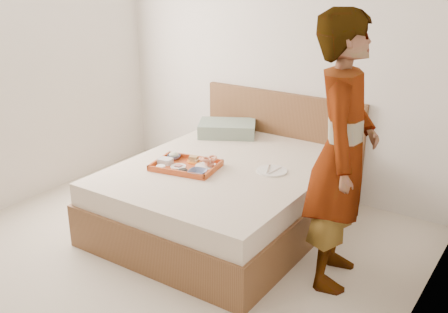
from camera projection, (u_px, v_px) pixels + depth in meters
ground at (139, 274)px, 3.76m from camera, size 3.50×4.00×0.01m
wall_back at (278, 54)px, 4.86m from camera, size 3.50×0.01×2.60m
wall_right at (408, 149)px, 2.39m from camera, size 0.01×4.00×2.60m
bed at (226, 195)px, 4.40m from camera, size 1.65×2.00×0.53m
headboard at (281, 140)px, 5.08m from camera, size 1.65×0.06×0.95m
pillow at (227, 129)px, 5.04m from camera, size 0.64×0.58×0.13m
tray at (186, 165)px, 4.24m from camera, size 0.57×0.46×0.05m
prawn_plate at (206, 166)px, 4.24m from camera, size 0.21×0.21×0.01m
navy_bowl_big at (198, 172)px, 4.08m from camera, size 0.17×0.17×0.04m
sauce_dish at (183, 171)px, 4.11m from camera, size 0.09×0.09×0.03m
meat_plate at (178, 166)px, 4.23m from camera, size 0.15×0.15×0.01m
bread_plate at (194, 161)px, 4.34m from camera, size 0.15×0.15×0.01m
salad_bowl at (174, 157)px, 4.40m from camera, size 0.13×0.13×0.04m
plastic_tub at (165, 161)px, 4.29m from camera, size 0.12×0.11×0.05m
cheese_round at (161, 167)px, 4.19m from camera, size 0.09×0.09×0.03m
dinner_plate at (272, 171)px, 4.18m from camera, size 0.27×0.27×0.01m
person at (342, 154)px, 3.41m from camera, size 0.59×0.76×1.86m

